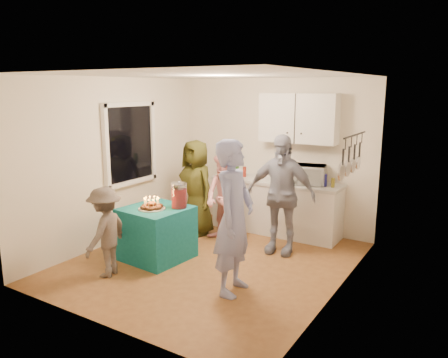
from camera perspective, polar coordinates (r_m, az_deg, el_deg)
The scene contains 19 objects.
floor at distance 6.34m, azimuth -1.70°, elevation -10.79°, with size 4.00×4.00×0.00m, color brown.
ceiling at distance 5.85m, azimuth -1.85°, elevation 13.42°, with size 4.00×4.00×0.00m, color white.
back_wall at distance 7.68m, azimuth 6.50°, elevation 3.24°, with size 3.60×3.60×0.00m, color silver.
left_wall at distance 7.10m, azimuth -13.99°, elevation 2.26°, with size 4.00×4.00×0.00m, color silver.
right_wall at distance 5.21m, azimuth 15.00°, elevation -1.19°, with size 4.00×4.00×0.00m, color silver.
window_night at distance 7.25m, azimuth -12.23°, elevation 4.54°, with size 0.04×1.00×1.20m, color black.
counter at distance 7.51m, azimuth 6.74°, elevation -3.75°, with size 2.20×0.58×0.86m, color white.
countertop at distance 7.40m, azimuth 6.83°, elevation -0.35°, with size 2.24×0.62×0.05m, color beige.
upper_cabinet at distance 7.27m, azimuth 9.70°, elevation 7.83°, with size 1.30×0.30×0.80m, color white.
pot_rack at distance 5.84m, azimuth 16.42°, elevation 3.10°, with size 0.12×1.00×0.60m, color black.
microwave at distance 7.16m, azimuth 10.84°, elevation 0.58°, with size 0.57×0.38×0.31m, color white.
party_table at distance 6.42m, azimuth -8.80°, elevation -6.99°, with size 0.85×0.85×0.76m, color #106369.
donut_cake at distance 6.23m, azimuth -9.44°, elevation -3.10°, with size 0.38×0.38×0.18m, color #381C0C, non-canonical shape.
punch_jar at distance 6.22m, azimuth -5.89°, elevation -2.24°, with size 0.22×0.22×0.34m, color red.
man_birthday at distance 5.17m, azimuth 1.32°, elevation -5.08°, with size 0.68×0.45×1.87m, color #8B93CA.
woman_back_left at distance 7.31m, azimuth -3.68°, elevation -1.12°, with size 0.78×0.51×1.60m, color #575819.
woman_back_center at distance 6.90m, azimuth 0.11°, elevation -2.60°, with size 0.70×0.54×1.43m, color pink.
woman_back_right at distance 6.50m, azimuth 7.40°, elevation -2.00°, with size 1.05×0.44×1.79m, color #101638.
child_near_left at distance 5.92m, azimuth -15.22°, elevation -6.69°, with size 0.77×0.45×1.20m, color #4E443F.
Camera 1 is at (3.23, -4.87, 2.44)m, focal length 35.00 mm.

